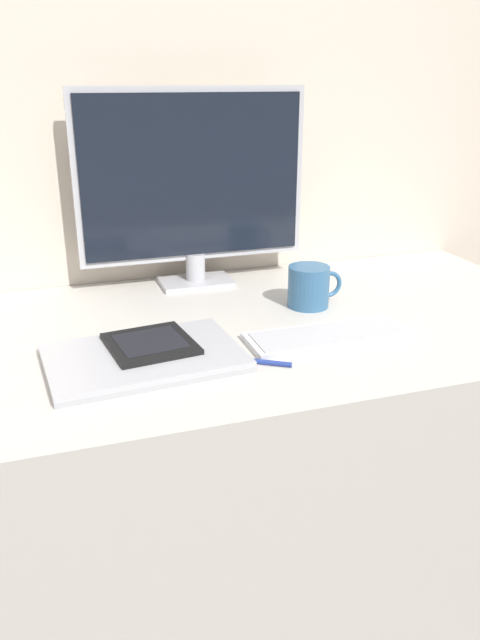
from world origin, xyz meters
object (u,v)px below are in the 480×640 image
laptop (144,358)px  ereader (150,343)px  monitor (193,184)px  pen (254,362)px  coffee_mug (310,286)px  keyboard (328,336)px

laptop → ereader: size_ratio=2.08×
ereader → laptop: bearing=-124.3°
monitor → pen: bearing=-92.2°
monitor → coffee_mug: size_ratio=4.33×
monitor → laptop: (-0.20, -0.41, -0.23)m
laptop → pen: laptop is taller
coffee_mug → pen: coffee_mug is taller
monitor → ereader: bearing=-115.5°
laptop → coffee_mug: coffee_mug is taller
laptop → coffee_mug: size_ratio=2.82×
keyboard → pen: bearing=-161.0°
monitor → ereader: 0.47m
ereader → monitor: bearing=64.5°
monitor → laptop: bearing=-116.1°
coffee_mug → ereader: bearing=-158.2°
keyboard → ereader: (-0.34, 0.03, 0.02)m
keyboard → laptop: 0.35m
keyboard → ereader: ereader is taller
monitor → coffee_mug: (0.20, -0.23, -0.19)m
monitor → laptop: 0.51m
coffee_mug → monitor: bearing=130.4°
pen → coffee_mug: bearing=48.5°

